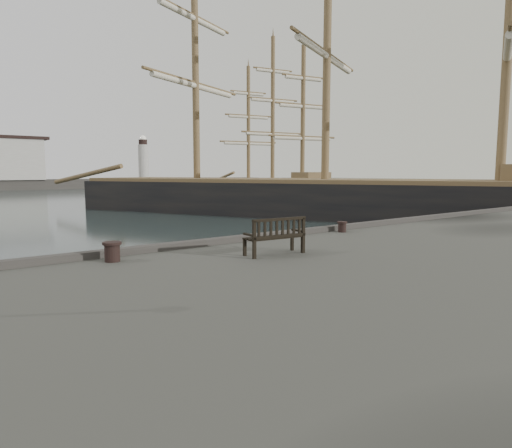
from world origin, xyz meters
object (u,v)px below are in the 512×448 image
at_px(bench, 275,243).
at_px(tall_ship_far, 272,194).
at_px(tall_ship_main, 324,205).
at_px(bollard_right, 342,227).
at_px(bollard_left, 112,252).

relative_size(bench, tall_ship_far, 0.06).
height_order(bench, tall_ship_main, tall_ship_main).
bearing_deg(bollard_right, tall_ship_far, 53.26).
height_order(bench, bollard_left, bench).
bearing_deg(bollard_right, bollard_left, -178.55).
xyz_separation_m(bench, bollard_left, (-3.63, 1.66, -0.06)).
bearing_deg(bollard_right, bench, -158.24).
height_order(bollard_right, tall_ship_main, tall_ship_main).
bearing_deg(bollard_right, tall_ship_main, 45.14).
distance_m(tall_ship_main, tall_ship_far, 21.70).
distance_m(bollard_left, tall_ship_far, 49.18).
height_order(bench, bollard_right, bench).
height_order(tall_ship_main, tall_ship_far, tall_ship_main).
bearing_deg(bollard_left, tall_ship_far, 45.61).
bearing_deg(bench, bollard_left, 160.71).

